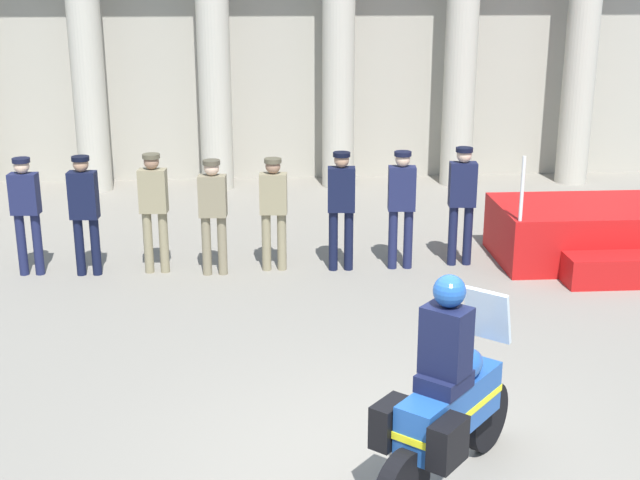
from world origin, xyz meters
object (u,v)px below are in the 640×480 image
(reviewing_stand, at_px, (599,235))
(officer_in_row_3, at_px, (213,208))
(officer_in_row_2, at_px, (154,203))
(officer_in_row_4, at_px, (274,205))
(officer_in_row_5, at_px, (341,201))
(officer_in_row_6, at_px, (402,200))
(officer_in_row_1, at_px, (84,206))
(officer_in_row_7, at_px, (462,197))
(officer_in_row_0, at_px, (26,207))
(motorcycle_with_rider, at_px, (446,403))

(reviewing_stand, distance_m, officer_in_row_3, 5.63)
(officer_in_row_3, bearing_deg, officer_in_row_2, -5.75)
(officer_in_row_2, xyz_separation_m, officer_in_row_4, (1.66, -0.01, -0.05))
(officer_in_row_5, xyz_separation_m, officer_in_row_6, (0.86, 0.01, -0.00))
(officer_in_row_1, xyz_separation_m, officer_in_row_6, (4.41, -0.02, 0.01))
(officer_in_row_7, bearing_deg, officer_in_row_6, 10.48)
(reviewing_stand, distance_m, officer_in_row_7, 2.16)
(officer_in_row_2, xyz_separation_m, officer_in_row_7, (4.36, 0.03, 0.01))
(officer_in_row_3, relative_size, officer_in_row_4, 1.01)
(reviewing_stand, bearing_deg, officer_in_row_1, -179.31)
(officer_in_row_5, bearing_deg, officer_in_row_7, -172.08)
(officer_in_row_0, height_order, officer_in_row_1, officer_in_row_1)
(reviewing_stand, bearing_deg, motorcycle_with_rider, -121.45)
(officer_in_row_0, bearing_deg, officer_in_row_5, -176.97)
(officer_in_row_6, bearing_deg, motorcycle_with_rider, 89.02)
(officer_in_row_4, distance_m, motorcycle_with_rider, 5.77)
(reviewing_stand, bearing_deg, officer_in_row_0, -179.85)
(officer_in_row_0, distance_m, officer_in_row_1, 0.81)
(officer_in_row_4, bearing_deg, officer_in_row_5, -179.51)
(officer_in_row_3, height_order, officer_in_row_6, officer_in_row_6)
(reviewing_stand, xyz_separation_m, officer_in_row_3, (-5.60, -0.19, 0.57))
(officer_in_row_4, height_order, officer_in_row_7, officer_in_row_7)
(reviewing_stand, relative_size, officer_in_row_4, 1.82)
(reviewing_stand, relative_size, officer_in_row_2, 1.73)
(officer_in_row_7, bearing_deg, officer_in_row_4, 5.30)
(officer_in_row_3, xyz_separation_m, motorcycle_with_rider, (2.12, -5.48, -0.18))
(officer_in_row_2, relative_size, officer_in_row_7, 0.99)
(officer_in_row_2, height_order, officer_in_row_7, officer_in_row_7)
(officer_in_row_4, bearing_deg, officer_in_row_1, 5.03)
(officer_in_row_2, xyz_separation_m, officer_in_row_3, (0.83, -0.15, -0.04))
(reviewing_stand, height_order, officer_in_row_1, reviewing_stand)
(officer_in_row_7, xyz_separation_m, motorcycle_with_rider, (-1.41, -5.66, -0.23))
(officer_in_row_2, height_order, officer_in_row_6, officer_in_row_2)
(reviewing_stand, relative_size, officer_in_row_3, 1.80)
(officer_in_row_6, height_order, motorcycle_with_rider, motorcycle_with_rider)
(officer_in_row_4, distance_m, officer_in_row_7, 2.69)
(officer_in_row_3, distance_m, motorcycle_with_rider, 5.88)
(reviewing_stand, xyz_separation_m, officer_in_row_5, (-3.81, -0.12, 0.61))
(officer_in_row_2, relative_size, officer_in_row_3, 1.04)
(officer_in_row_5, distance_m, officer_in_row_6, 0.86)
(officer_in_row_0, bearing_deg, reviewing_stand, -175.51)
(officer_in_row_0, bearing_deg, officer_in_row_1, 179.60)
(officer_in_row_1, xyz_separation_m, officer_in_row_7, (5.30, 0.08, 0.02))
(officer_in_row_3, relative_size, officer_in_row_5, 0.96)
(reviewing_stand, distance_m, officer_in_row_5, 3.86)
(officer_in_row_3, bearing_deg, motorcycle_with_rider, 115.52)
(officer_in_row_2, bearing_deg, officer_in_row_1, 6.95)
(officer_in_row_5, distance_m, motorcycle_with_rider, 5.57)
(officer_in_row_4, bearing_deg, reviewing_stand, -174.97)
(officer_in_row_3, distance_m, officer_in_row_6, 2.64)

